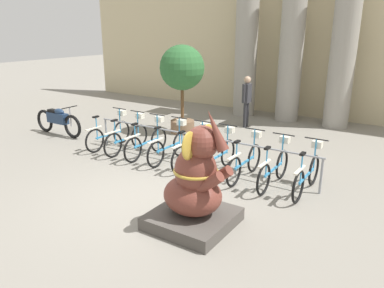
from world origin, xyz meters
TOP-DOWN VIEW (x-y plane):
  - ground_plane at (0.00, 0.00)m, footprint 60.00×60.00m
  - building_facade at (0.00, 8.60)m, footprint 20.00×0.20m
  - column_left at (-1.69, 7.60)m, footprint 1.01×1.01m
  - column_middle at (0.00, 7.60)m, footprint 1.01×1.01m
  - column_right at (1.69, 7.60)m, footprint 1.01×1.01m
  - bike_rack at (-0.25, 1.95)m, footprint 6.06×0.05m
  - bicycle_0 at (-2.98, 1.84)m, footprint 0.48×1.66m
  - bicycle_1 at (-2.29, 1.82)m, footprint 0.48×1.66m
  - bicycle_2 at (-1.61, 1.81)m, footprint 0.48×1.66m
  - bicycle_3 at (-0.93, 1.85)m, footprint 0.48×1.66m
  - bicycle_4 at (-0.25, 1.85)m, footprint 0.48×1.66m
  - bicycle_5 at (0.43, 1.87)m, footprint 0.48×1.66m
  - bicycle_6 at (1.12, 1.87)m, footprint 0.48×1.66m
  - bicycle_7 at (1.80, 1.82)m, footprint 0.48×1.66m
  - bicycle_8 at (2.48, 1.85)m, footprint 0.48×1.66m
  - elephant_statue at (1.32, -0.48)m, footprint 1.30×1.30m
  - motorcycle at (-5.20, 1.87)m, footprint 2.02×0.55m
  - person_pedestrian at (-0.80, 5.92)m, footprint 0.22×0.47m
  - potted_tree at (-2.16, 4.19)m, footprint 1.36×1.36m

SIDE VIEW (x-z plane):
  - ground_plane at x=0.00m, z-range 0.00..0.00m
  - bicycle_0 at x=-2.98m, z-range -0.12..0.92m
  - bicycle_1 at x=-2.29m, z-range -0.12..0.92m
  - bicycle_2 at x=-1.61m, z-range -0.12..0.92m
  - bicycle_3 at x=-0.93m, z-range -0.12..0.92m
  - bicycle_4 at x=-0.25m, z-range -0.12..0.92m
  - bicycle_5 at x=0.43m, z-range -0.12..0.92m
  - bicycle_6 at x=1.12m, z-range -0.12..0.92m
  - bicycle_7 at x=1.80m, z-range -0.12..0.92m
  - bicycle_8 at x=2.48m, z-range -0.12..0.92m
  - motorcycle at x=-5.20m, z-range -0.01..0.94m
  - bike_rack at x=-0.25m, z-range 0.26..1.03m
  - elephant_statue at x=1.32m, z-range -0.34..1.71m
  - person_pedestrian at x=-0.80m, z-range 0.17..1.85m
  - potted_tree at x=-2.16m, z-range 0.52..3.23m
  - column_left at x=-1.69m, z-range 0.04..5.20m
  - column_middle at x=0.00m, z-range 0.04..5.20m
  - column_right at x=1.69m, z-range 0.04..5.20m
  - building_facade at x=0.00m, z-range 0.00..6.00m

